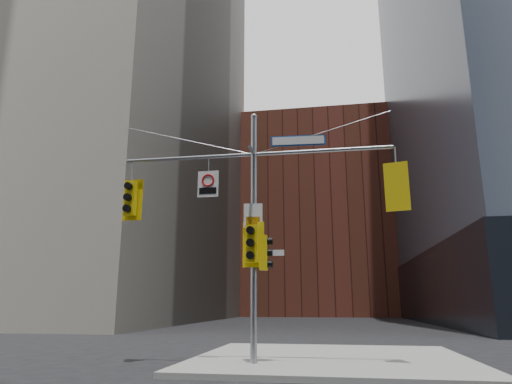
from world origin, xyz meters
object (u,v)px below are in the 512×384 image
(traffic_light_pole_front, at_px, (252,244))
(street_sign_blade, at_px, (298,141))
(traffic_light_pole_side, at_px, (265,253))
(traffic_light_east_arm, at_px, (398,188))
(traffic_light_west_arm, at_px, (131,199))
(signal_assembly, at_px, (254,207))
(regulatory_sign_arm, at_px, (208,183))

(traffic_light_pole_front, distance_m, street_sign_blade, 3.33)
(traffic_light_pole_side, bearing_deg, street_sign_blade, -92.07)
(traffic_light_east_arm, height_order, traffic_light_pole_front, traffic_light_east_arm)
(traffic_light_west_arm, height_order, traffic_light_pole_front, traffic_light_west_arm)
(signal_assembly, distance_m, traffic_light_west_arm, 3.84)
(signal_assembly, height_order, traffic_light_pole_front, signal_assembly)
(traffic_light_pole_side, relative_size, regulatory_sign_arm, 1.22)
(traffic_light_pole_front, bearing_deg, traffic_light_east_arm, 6.48)
(traffic_light_east_arm, bearing_deg, traffic_light_pole_side, 14.26)
(signal_assembly, xyz_separation_m, regulatory_sign_arm, (-1.38, -0.02, 0.76))
(street_sign_blade, bearing_deg, signal_assembly, 177.02)
(traffic_light_east_arm, bearing_deg, street_sign_blade, 14.33)
(regulatory_sign_arm, bearing_deg, signal_assembly, 1.80)
(traffic_light_west_arm, bearing_deg, traffic_light_pole_side, 0.25)
(traffic_light_pole_front, relative_size, street_sign_blade, 0.79)
(traffic_light_pole_side, height_order, regulatory_sign_arm, regulatory_sign_arm)
(traffic_light_pole_side, distance_m, regulatory_sign_arm, 2.70)
(street_sign_blade, distance_m, regulatory_sign_arm, 2.95)
(signal_assembly, xyz_separation_m, traffic_light_east_arm, (4.04, 0.00, 0.38))
(street_sign_blade, xyz_separation_m, regulatory_sign_arm, (-2.70, -0.02, -1.17))
(traffic_light_west_arm, distance_m, traffic_light_pole_side, 4.48)
(signal_assembly, xyz_separation_m, traffic_light_west_arm, (-3.82, 0.01, 0.38))
(signal_assembly, bearing_deg, traffic_light_pole_front, -89.94)
(traffic_light_pole_side, distance_m, traffic_light_pole_front, 0.48)
(signal_assembly, relative_size, traffic_light_pole_side, 8.29)
(traffic_light_west_arm, bearing_deg, traffic_light_east_arm, 0.23)
(traffic_light_east_arm, bearing_deg, traffic_light_pole_front, 18.17)
(traffic_light_pole_front, bearing_deg, traffic_light_pole_side, 43.35)
(traffic_light_west_arm, xyz_separation_m, regulatory_sign_arm, (2.44, -0.03, 0.38))
(signal_assembly, distance_m, street_sign_blade, 2.34)
(street_sign_blade, bearing_deg, traffic_light_pole_front, -171.58)
(traffic_light_pole_side, xyz_separation_m, street_sign_blade, (1.00, -0.01, 3.27))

